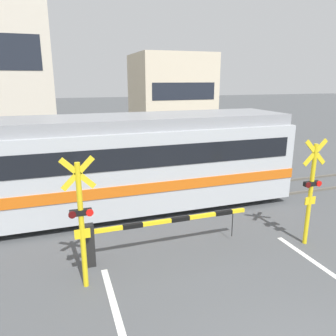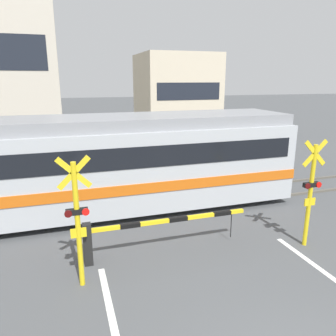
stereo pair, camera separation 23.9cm
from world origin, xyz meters
TOP-DOWN VIEW (x-y plane):
  - rail_track_near at (0.00, 7.34)m, footprint 50.00×0.10m
  - rail_track_far at (0.00, 8.77)m, footprint 50.00×0.10m
  - commuter_train at (-3.48, 8.05)m, footprint 15.89×2.85m
  - crossing_barrier_near at (-1.53, 4.80)m, footprint 4.20×0.20m
  - crossing_barrier_far at (1.53, 10.64)m, footprint 4.20×0.20m
  - crossing_signal_left at (-2.88, 4.03)m, footprint 0.68×0.15m
  - crossing_signal_right at (2.88, 4.03)m, footprint 0.68×0.15m
  - pedestrian at (-0.54, 13.61)m, footprint 0.38×0.22m
  - building_right_of_street at (5.94, 23.47)m, footprint 5.82×5.88m

SIDE VIEW (x-z plane):
  - rail_track_near at x=0.00m, z-range 0.00..0.08m
  - rail_track_far at x=0.00m, z-range 0.00..0.08m
  - crossing_barrier_near at x=-1.53m, z-range 0.18..1.23m
  - crossing_barrier_far at x=1.53m, z-range 0.18..1.23m
  - pedestrian at x=-0.54m, z-range 0.11..1.67m
  - crossing_signal_left at x=-2.88m, z-range 0.14..2.99m
  - crossing_signal_right at x=2.88m, z-range 0.14..2.99m
  - commuter_train at x=-3.48m, z-range 0.11..3.25m
  - building_right_of_street at x=5.94m, z-range 0.00..6.22m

